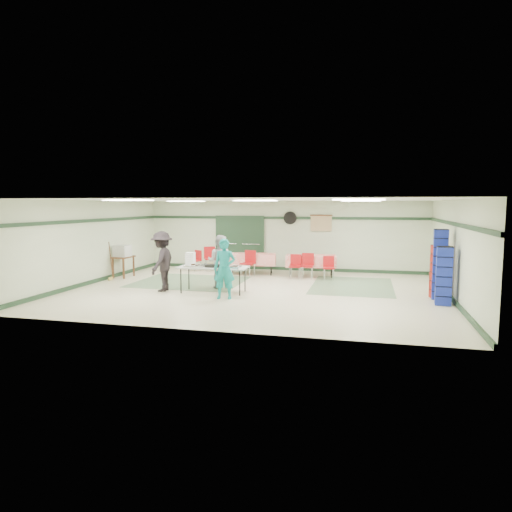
% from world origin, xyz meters
% --- Properties ---
extents(floor, '(11.00, 11.00, 0.00)m').
position_xyz_m(floor, '(0.00, 0.00, 0.00)').
color(floor, beige).
rests_on(floor, ground).
extents(ceiling, '(11.00, 11.00, 0.00)m').
position_xyz_m(ceiling, '(0.00, 0.00, 2.70)').
color(ceiling, white).
rests_on(ceiling, wall_back).
extents(wall_back, '(11.00, 0.00, 11.00)m').
position_xyz_m(wall_back, '(0.00, 4.50, 1.35)').
color(wall_back, beige).
rests_on(wall_back, floor).
extents(wall_front, '(11.00, 0.00, 11.00)m').
position_xyz_m(wall_front, '(0.00, -4.50, 1.35)').
color(wall_front, beige).
rests_on(wall_front, floor).
extents(wall_left, '(0.00, 9.00, 9.00)m').
position_xyz_m(wall_left, '(-5.50, 0.00, 1.35)').
color(wall_left, beige).
rests_on(wall_left, floor).
extents(wall_right, '(0.00, 9.00, 9.00)m').
position_xyz_m(wall_right, '(5.50, 0.00, 1.35)').
color(wall_right, beige).
rests_on(wall_right, floor).
extents(trim_back, '(11.00, 0.06, 0.10)m').
position_xyz_m(trim_back, '(0.00, 4.47, 2.05)').
color(trim_back, '#1E3824').
rests_on(trim_back, wall_back).
extents(baseboard_back, '(11.00, 0.06, 0.12)m').
position_xyz_m(baseboard_back, '(0.00, 4.47, 0.06)').
color(baseboard_back, '#1E3824').
rests_on(baseboard_back, floor).
extents(trim_left, '(0.06, 9.00, 0.10)m').
position_xyz_m(trim_left, '(-5.47, 0.00, 2.05)').
color(trim_left, '#1E3824').
rests_on(trim_left, wall_back).
extents(baseboard_left, '(0.06, 9.00, 0.12)m').
position_xyz_m(baseboard_left, '(-5.47, 0.00, 0.06)').
color(baseboard_left, '#1E3824').
rests_on(baseboard_left, floor).
extents(trim_right, '(0.06, 9.00, 0.10)m').
position_xyz_m(trim_right, '(5.47, 0.00, 2.05)').
color(trim_right, '#1E3824').
rests_on(trim_right, wall_back).
extents(baseboard_right, '(0.06, 9.00, 0.12)m').
position_xyz_m(baseboard_right, '(5.47, 0.00, 0.06)').
color(baseboard_right, '#1E3824').
rests_on(baseboard_right, floor).
extents(green_patch_a, '(3.50, 3.00, 0.01)m').
position_xyz_m(green_patch_a, '(-2.50, 1.00, 0.00)').
color(green_patch_a, gray).
rests_on(green_patch_a, floor).
extents(green_patch_b, '(2.50, 3.50, 0.01)m').
position_xyz_m(green_patch_b, '(2.80, 1.50, 0.00)').
color(green_patch_b, gray).
rests_on(green_patch_b, floor).
extents(double_door_left, '(0.90, 0.06, 2.10)m').
position_xyz_m(double_door_left, '(-2.20, 4.44, 1.05)').
color(double_door_left, gray).
rests_on(double_door_left, floor).
extents(double_door_right, '(0.90, 0.06, 2.10)m').
position_xyz_m(double_door_right, '(-1.25, 4.44, 1.05)').
color(double_door_right, gray).
rests_on(double_door_right, floor).
extents(door_frame, '(2.00, 0.03, 2.15)m').
position_xyz_m(door_frame, '(-1.73, 4.42, 1.05)').
color(door_frame, '#1E3824').
rests_on(door_frame, floor).
extents(wall_fan, '(0.50, 0.10, 0.50)m').
position_xyz_m(wall_fan, '(0.30, 4.44, 2.05)').
color(wall_fan, black).
rests_on(wall_fan, wall_back).
extents(scroll_banner, '(0.80, 0.02, 0.60)m').
position_xyz_m(scroll_banner, '(1.50, 4.44, 1.85)').
color(scroll_banner, tan).
rests_on(scroll_banner, wall_back).
extents(serving_table, '(2.06, 0.89, 0.76)m').
position_xyz_m(serving_table, '(-1.13, -0.56, 0.72)').
color(serving_table, '#AEAEA9').
rests_on(serving_table, floor).
extents(sheet_tray_right, '(0.58, 0.44, 0.02)m').
position_xyz_m(sheet_tray_right, '(-0.58, -0.65, 0.77)').
color(sheet_tray_right, silver).
rests_on(sheet_tray_right, serving_table).
extents(sheet_tray_mid, '(0.64, 0.49, 0.02)m').
position_xyz_m(sheet_tray_mid, '(-1.23, -0.44, 0.77)').
color(sheet_tray_mid, silver).
rests_on(sheet_tray_mid, serving_table).
extents(sheet_tray_left, '(0.58, 0.45, 0.02)m').
position_xyz_m(sheet_tray_left, '(-1.65, -0.67, 0.77)').
color(sheet_tray_left, silver).
rests_on(sheet_tray_left, serving_table).
extents(baking_pan, '(0.52, 0.33, 0.08)m').
position_xyz_m(baking_pan, '(-1.06, -0.63, 0.80)').
color(baking_pan, black).
rests_on(baking_pan, serving_table).
extents(foam_box_stack, '(0.25, 0.23, 0.39)m').
position_xyz_m(foam_box_stack, '(-1.88, -0.47, 0.96)').
color(foam_box_stack, white).
rests_on(foam_box_stack, serving_table).
extents(volunteer_teal, '(0.63, 0.44, 1.65)m').
position_xyz_m(volunteer_teal, '(-0.54, -1.35, 0.82)').
color(volunteer_teal, teal).
rests_on(volunteer_teal, floor).
extents(volunteer_grey, '(0.82, 0.65, 1.64)m').
position_xyz_m(volunteer_grey, '(-1.16, 0.16, 0.82)').
color(volunteer_grey, gray).
rests_on(volunteer_grey, floor).
extents(volunteer_dark, '(0.69, 1.17, 1.78)m').
position_xyz_m(volunteer_dark, '(-2.68, -0.70, 0.89)').
color(volunteer_dark, black).
rests_on(volunteer_dark, floor).
extents(dining_table_a, '(1.84, 0.98, 0.77)m').
position_xyz_m(dining_table_a, '(1.28, 3.11, 0.57)').
color(dining_table_a, red).
rests_on(dining_table_a, floor).
extents(dining_table_b, '(1.87, 1.07, 0.77)m').
position_xyz_m(dining_table_b, '(-0.92, 3.11, 0.57)').
color(dining_table_b, red).
rests_on(dining_table_b, floor).
extents(chair_a, '(0.42, 0.42, 0.89)m').
position_xyz_m(chair_a, '(1.24, 2.55, 0.54)').
color(chair_a, '#B10E1C').
rests_on(chair_a, floor).
extents(chair_b, '(0.39, 0.39, 0.83)m').
position_xyz_m(chair_b, '(0.82, 2.55, 0.51)').
color(chair_b, '#B10E1C').
rests_on(chair_b, floor).
extents(chair_c, '(0.43, 0.43, 0.81)m').
position_xyz_m(chair_c, '(1.97, 2.54, 0.49)').
color(chair_c, '#B10E1C').
rests_on(chair_c, floor).
extents(chair_d, '(0.54, 0.54, 0.94)m').
position_xyz_m(chair_d, '(-0.86, 2.55, 0.57)').
color(chair_d, '#B10E1C').
rests_on(chair_d, floor).
extents(chair_loose_a, '(0.59, 0.59, 0.94)m').
position_xyz_m(chair_loose_a, '(-2.70, 3.59, 0.57)').
color(chair_loose_a, '#B10E1C').
rests_on(chair_loose_a, floor).
extents(chair_loose_b, '(0.51, 0.51, 0.81)m').
position_xyz_m(chair_loose_b, '(-3.18, 3.38, 0.49)').
color(chair_loose_b, '#B10E1C').
rests_on(chair_loose_b, floor).
extents(crate_stack_blue_a, '(0.39, 0.39, 1.91)m').
position_xyz_m(crate_stack_blue_a, '(5.15, -0.02, 0.96)').
color(crate_stack_blue_a, '#1A209F').
rests_on(crate_stack_blue_a, floor).
extents(crate_stack_red, '(0.46, 0.46, 1.47)m').
position_xyz_m(crate_stack_red, '(5.15, 0.05, 0.74)').
color(crate_stack_red, maroon).
rests_on(crate_stack_red, floor).
extents(crate_stack_blue_b, '(0.42, 0.42, 1.51)m').
position_xyz_m(crate_stack_blue_b, '(5.15, -0.76, 0.75)').
color(crate_stack_blue_b, '#1A209F').
rests_on(crate_stack_blue_b, floor).
extents(printer_table, '(0.54, 0.82, 0.74)m').
position_xyz_m(printer_table, '(-5.15, 1.35, 0.63)').
color(printer_table, brown).
rests_on(printer_table, floor).
extents(office_printer, '(0.54, 0.49, 0.40)m').
position_xyz_m(office_printer, '(-5.15, 1.30, 0.95)').
color(office_printer, '#BAB9B5').
rests_on(office_printer, printer_table).
extents(broom, '(0.04, 0.21, 1.29)m').
position_xyz_m(broom, '(-5.23, 0.68, 0.67)').
color(broom, brown).
rests_on(broom, floor).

